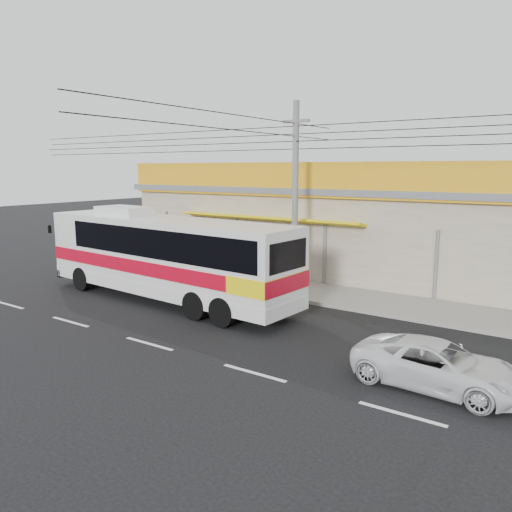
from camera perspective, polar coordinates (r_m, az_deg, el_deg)
The scene contains 9 objects.
ground at distance 17.89m, azimuth -6.25°, elevation -7.69°, with size 120.00×120.00×0.00m, color black.
sidewalk at distance 22.58m, azimuth 3.71°, elevation -3.71°, with size 30.00×3.20×0.15m, color gray.
lane_markings at distance 16.19m, azimuth -12.10°, elevation -9.80°, with size 50.00×0.12×0.01m, color silver, non-canonical shape.
storefront_building at distance 27.04m, azimuth 9.78°, elevation 3.23°, with size 22.60×9.20×5.70m.
coach_bus at distance 20.55m, azimuth -9.99°, elevation 0.34°, with size 12.42×3.42×3.78m.
motorbike_red at distance 28.74m, azimuth -16.38°, elevation -0.04°, with size 0.61×1.75×0.92m, color maroon.
motorbike_dark at distance 26.30m, azimuth -4.83°, elevation -0.49°, with size 0.47×1.65×0.99m, color black.
white_car at distance 13.50m, azimuth 20.08°, elevation -11.65°, with size 1.93×4.18×1.16m, color silver.
utility_pole at distance 21.14m, azimuth 4.58°, elevation 13.47°, with size 34.00×14.00×8.14m.
Camera 1 is at (11.17, -12.89, 5.42)m, focal length 35.00 mm.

